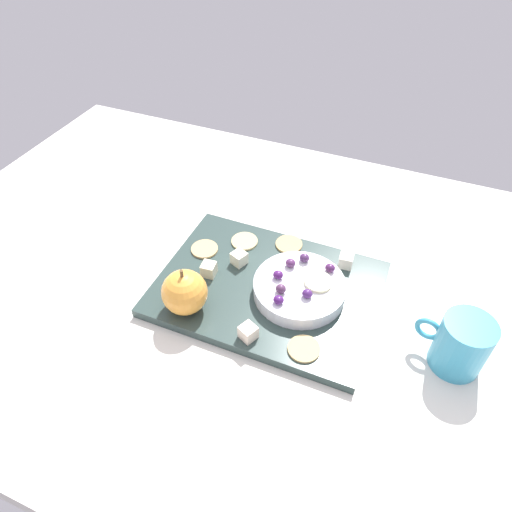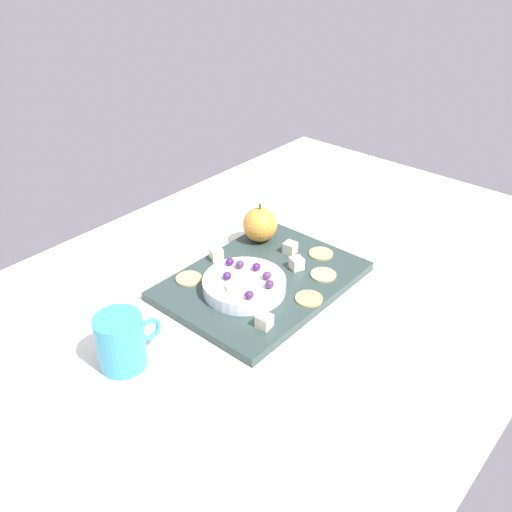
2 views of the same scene
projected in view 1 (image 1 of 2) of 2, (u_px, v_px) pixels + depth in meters
The scene contains 22 objects.
table at pixel (266, 290), 82.25cm from camera, with size 137.83×89.24×4.87cm, color silver.
platter at pixel (268, 289), 78.13cm from camera, with size 36.48×26.79×1.72cm, color #2E3F3C.
serving_dish at pixel (299, 288), 75.37cm from camera, with size 15.15×15.15×2.51cm, color white.
apple_whole at pixel (185, 292), 71.59cm from camera, with size 7.26×7.26×7.26cm, color gold.
apple_stem at pixel (182, 273), 68.65cm from camera, with size 0.50×0.50×1.20cm, color brown.
cheese_cube_0 at pixel (239, 258), 80.59cm from camera, with size 2.32×2.32×2.32cm, color white.
cheese_cube_1 at pixel (346, 261), 80.16cm from camera, with size 2.32×2.32×2.32cm, color #F9E8CB.
cheese_cube_2 at pixel (209, 269), 78.65cm from camera, with size 2.32×2.32×2.32cm, color #EEE7C1.
cheese_cube_3 at pixel (248, 332), 69.11cm from camera, with size 2.32×2.32×2.32cm, color #F9E1C7.
cracker_0 at pixel (304, 349), 68.13cm from camera, with size 4.90×4.90×0.40cm, color tan.
cracker_1 at pixel (289, 244), 84.62cm from camera, with size 4.90×4.90×0.40cm, color tan.
cracker_2 at pixel (244, 241), 85.20cm from camera, with size 4.90×4.90×0.40cm, color tan.
cracker_3 at pixel (205, 249), 83.69cm from camera, with size 4.90×4.90×0.40cm, color tan.
grape_0 at pixel (304, 258), 77.66cm from camera, with size 1.69×1.52×1.50cm, color #4B2A57.
grape_1 at pixel (278, 275), 74.84cm from camera, with size 1.69×1.52×1.42cm, color #4A1B5F.
grape_2 at pixel (290, 263), 76.75cm from camera, with size 1.69×1.52×1.50cm, color #562C5B.
grape_3 at pixel (307, 294), 71.89cm from camera, with size 1.69×1.52×1.47cm, color #472263.
grape_4 at pixel (330, 268), 75.96cm from camera, with size 1.69×1.52×1.45cm, color #4C2353.
grape_5 at pixel (279, 300), 71.06cm from camera, with size 1.69×1.52×1.35cm, color #471B61.
grape_6 at pixel (281, 289), 72.55cm from camera, with size 1.69×1.52×1.56cm, color #4F2E4E.
apple_slice_0 at pixel (318, 282), 74.26cm from camera, with size 4.50×4.50×0.60cm, color beige.
cup at pixel (461, 344), 65.53cm from camera, with size 10.58×7.44×9.09cm.
Camera 1 is at (19.39, -51.39, 63.99)cm, focal length 32.31 mm.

